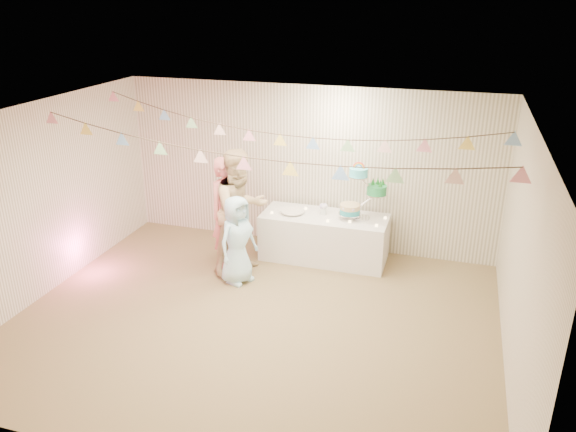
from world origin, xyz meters
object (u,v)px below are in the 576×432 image
(person_adult_a, at_px, (228,212))
(person_child, at_px, (237,240))
(cake_stand, at_px, (362,191))
(table, at_px, (324,237))
(person_adult_b, at_px, (241,212))

(person_adult_a, bearing_deg, person_child, -117.59)
(cake_stand, height_order, person_adult_a, person_adult_a)
(person_adult_a, height_order, person_child, person_adult_a)
(table, height_order, cake_stand, cake_stand)
(person_adult_a, relative_size, person_adult_b, 0.90)
(table, distance_m, person_adult_b, 1.43)
(cake_stand, height_order, person_child, cake_stand)
(person_adult_b, xyz_separation_m, person_child, (0.07, -0.34, -0.29))
(cake_stand, xyz_separation_m, person_adult_b, (-1.62, -0.79, -0.23))
(cake_stand, relative_size, person_adult_a, 0.49)
(person_adult_b, bearing_deg, person_child, -134.58)
(table, bearing_deg, person_child, -132.70)
(table, xyz_separation_m, person_adult_a, (-1.34, -0.60, 0.48))
(table, height_order, person_child, person_child)
(person_adult_a, xyz_separation_m, person_child, (0.34, -0.48, -0.20))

